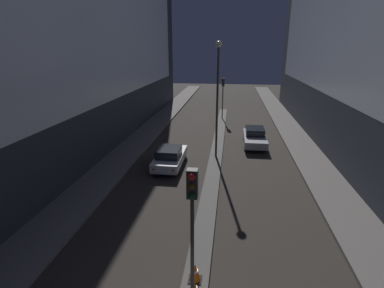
{
  "coord_description": "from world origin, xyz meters",
  "views": [
    {
      "loc": [
        1.03,
        -5.34,
        8.14
      ],
      "look_at": [
        -2.08,
        18.13,
        0.5
      ],
      "focal_mm": 28.0,
      "sensor_mm": 36.0,
      "label": 1
    }
  ],
  "objects_px": {
    "street_lamp": "(218,86)",
    "car_right_lane": "(255,137)",
    "car_left_lane": "(170,157)",
    "traffic_light_near": "(192,209)",
    "traffic_light_mid": "(223,89)",
    "traffic_cone_far": "(195,272)"
  },
  "relations": [
    {
      "from": "street_lamp",
      "to": "car_left_lane",
      "type": "bearing_deg",
      "value": -144.41
    },
    {
      "from": "traffic_light_near",
      "to": "traffic_light_mid",
      "type": "bearing_deg",
      "value": 90.0
    },
    {
      "from": "traffic_light_near",
      "to": "traffic_cone_far",
      "type": "height_order",
      "value": "traffic_light_near"
    },
    {
      "from": "traffic_light_mid",
      "to": "car_right_lane",
      "type": "xyz_separation_m",
      "value": [
        3.16,
        -9.52,
        -2.82
      ]
    },
    {
      "from": "traffic_light_near",
      "to": "street_lamp",
      "type": "relative_size",
      "value": 0.55
    },
    {
      "from": "traffic_light_mid",
      "to": "car_left_lane",
      "type": "relative_size",
      "value": 1.04
    },
    {
      "from": "traffic_light_mid",
      "to": "traffic_cone_far",
      "type": "bearing_deg",
      "value": -90.03
    },
    {
      "from": "street_lamp",
      "to": "traffic_cone_far",
      "type": "relative_size",
      "value": 12.61
    },
    {
      "from": "traffic_light_near",
      "to": "traffic_light_mid",
      "type": "xyz_separation_m",
      "value": [
        0.0,
        27.11,
        0.0
      ]
    },
    {
      "from": "traffic_light_mid",
      "to": "traffic_cone_far",
      "type": "relative_size",
      "value": 6.99
    },
    {
      "from": "traffic_light_near",
      "to": "car_left_lane",
      "type": "xyz_separation_m",
      "value": [
        -3.16,
        11.72,
        -2.82
      ]
    },
    {
      "from": "traffic_light_near",
      "to": "traffic_cone_far",
      "type": "distance_m",
      "value": 3.23
    },
    {
      "from": "car_right_lane",
      "to": "car_left_lane",
      "type": "bearing_deg",
      "value": -137.11
    },
    {
      "from": "street_lamp",
      "to": "car_left_lane",
      "type": "height_order",
      "value": "street_lamp"
    },
    {
      "from": "traffic_light_near",
      "to": "traffic_cone_far",
      "type": "relative_size",
      "value": 6.99
    },
    {
      "from": "traffic_light_mid",
      "to": "street_lamp",
      "type": "xyz_separation_m",
      "value": [
        0.0,
        -13.13,
        1.91
      ]
    },
    {
      "from": "traffic_light_near",
      "to": "street_lamp",
      "type": "bearing_deg",
      "value": 90.0
    },
    {
      "from": "traffic_light_mid",
      "to": "traffic_cone_far",
      "type": "height_order",
      "value": "traffic_light_mid"
    },
    {
      "from": "traffic_light_near",
      "to": "car_left_lane",
      "type": "height_order",
      "value": "traffic_light_near"
    },
    {
      "from": "traffic_light_near",
      "to": "car_right_lane",
      "type": "bearing_deg",
      "value": 79.82
    },
    {
      "from": "car_left_lane",
      "to": "traffic_light_near",
      "type": "bearing_deg",
      "value": -74.92
    },
    {
      "from": "street_lamp",
      "to": "car_right_lane",
      "type": "distance_m",
      "value": 6.73
    }
  ]
}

